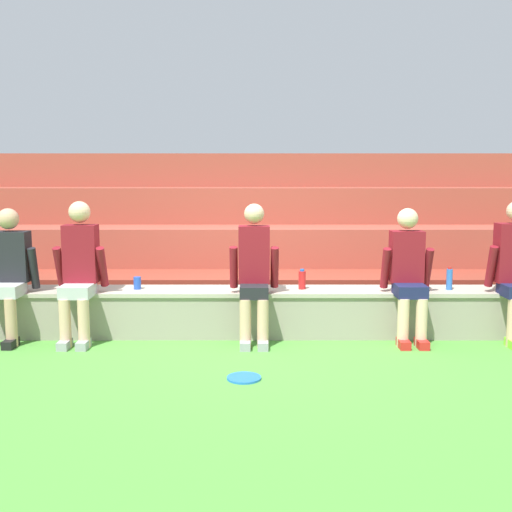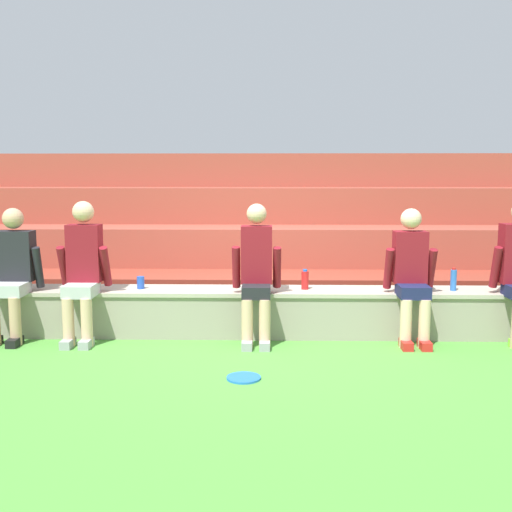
% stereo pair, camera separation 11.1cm
% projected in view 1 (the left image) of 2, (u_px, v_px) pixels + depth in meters
% --- Properties ---
extents(ground_plane, '(80.00, 80.00, 0.00)m').
position_uv_depth(ground_plane, '(256.00, 341.00, 6.13)').
color(ground_plane, '#4C9338').
extents(stone_seating_wall, '(8.98, 0.52, 0.48)m').
position_uv_depth(stone_seating_wall, '(256.00, 310.00, 6.34)').
color(stone_seating_wall, gray).
rests_on(stone_seating_wall, ground).
extents(brick_bleachers, '(12.42, 3.13, 1.95)m').
position_uv_depth(brick_bleachers, '(257.00, 239.00, 8.69)').
color(brick_bleachers, maroon).
rests_on(brick_bleachers, ground).
extents(person_far_left, '(0.56, 0.57, 1.32)m').
position_uv_depth(person_far_left, '(10.00, 271.00, 6.07)').
color(person_far_left, tan).
rests_on(person_far_left, ground).
extents(person_left_of_center, '(0.51, 0.56, 1.39)m').
position_uv_depth(person_left_of_center, '(82.00, 269.00, 6.02)').
color(person_left_of_center, '#DBAD89').
rests_on(person_left_of_center, ground).
extents(person_center, '(0.48, 0.55, 1.37)m').
position_uv_depth(person_center, '(257.00, 271.00, 6.00)').
color(person_center, '#DBAD89').
rests_on(person_center, ground).
extents(person_right_of_center, '(0.50, 0.56, 1.32)m').
position_uv_depth(person_right_of_center, '(411.00, 272.00, 6.03)').
color(person_right_of_center, beige).
rests_on(person_right_of_center, ground).
extents(water_bottle_near_left, '(0.06, 0.06, 0.24)m').
position_uv_depth(water_bottle_near_left, '(452.00, 279.00, 6.26)').
color(water_bottle_near_left, blue).
rests_on(water_bottle_near_left, stone_seating_wall).
extents(water_bottle_near_right, '(0.07, 0.07, 0.21)m').
position_uv_depth(water_bottle_near_right, '(305.00, 280.00, 6.30)').
color(water_bottle_near_right, red).
rests_on(water_bottle_near_right, stone_seating_wall).
extents(plastic_cup_left_end, '(0.08, 0.08, 0.13)m').
position_uv_depth(plastic_cup_left_end, '(140.00, 283.00, 6.31)').
color(plastic_cup_left_end, blue).
rests_on(plastic_cup_left_end, stone_seating_wall).
extents(frisbee, '(0.28, 0.28, 0.02)m').
position_uv_depth(frisbee, '(247.00, 378.00, 4.98)').
color(frisbee, blue).
rests_on(frisbee, ground).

